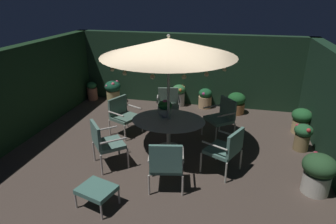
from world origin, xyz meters
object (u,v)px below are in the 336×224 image
object	(u,v)px
patio_chair_east	(105,141)
potted_plant_back_center	(205,98)
patio_umbrella	(169,47)
patio_chair_southwest	(222,115)
patio_dining_table	(168,125)
ottoman_footrest	(97,190)
potted_plant_back_right	(92,91)
patio_chair_north	(168,104)
patio_chair_northeast	(123,113)
potted_plant_front_corner	(113,91)
potted_plant_left_near	(318,172)
patio_chair_southeast	(166,163)
potted_plant_right_far	(236,103)
potted_plant_back_left	(303,136)
potted_plant_right_near	(301,120)
potted_plant_left_far	(179,94)
centerpiece_planter	(165,107)
patio_chair_south	(227,148)

from	to	relation	value
patio_chair_east	potted_plant_back_center	xyz separation A→B (m)	(1.61, 3.75, -0.26)
patio_umbrella	patio_chair_southwest	size ratio (longest dim) A/B	2.82
patio_dining_table	ottoman_footrest	distance (m)	2.25
potted_plant_back_right	patio_chair_southwest	bearing A→B (deg)	-22.17
patio_chair_east	patio_chair_north	bearing A→B (deg)	72.04
patio_chair_northeast	potted_plant_front_corner	size ratio (longest dim) A/B	1.27
potted_plant_left_near	patio_umbrella	bearing A→B (deg)	162.91
patio_chair_southeast	potted_plant_back_right	distance (m)	5.40
ottoman_footrest	potted_plant_back_center	xyz separation A→B (m)	(1.23, 4.92, -0.00)
ottoman_footrest	potted_plant_left_near	distance (m)	3.82
potted_plant_left_near	potted_plant_right_far	distance (m)	3.75
potted_plant_back_left	patio_chair_northeast	bearing A→B (deg)	-178.89
patio_chair_northeast	patio_chair_southwest	world-z (taller)	patio_chair_southwest
potted_plant_right_near	ottoman_footrest	bearing A→B (deg)	-135.58
ottoman_footrest	potted_plant_right_near	distance (m)	5.30
patio_chair_southeast	potted_plant_left_far	distance (m)	4.28
centerpiece_planter	potted_plant_left_near	bearing A→B (deg)	-19.27
patio_chair_southwest	potted_plant_right_near	size ratio (longest dim) A/B	1.51
patio_umbrella	potted_plant_right_far	size ratio (longest dim) A/B	4.38
potted_plant_right_far	potted_plant_front_corner	size ratio (longest dim) A/B	0.87
potted_plant_back_left	potted_plant_back_right	size ratio (longest dim) A/B	1.04
potted_plant_right_far	centerpiece_planter	bearing A→B (deg)	-123.14
potted_plant_front_corner	patio_dining_table	bearing A→B (deg)	-46.66
patio_umbrella	patio_chair_east	world-z (taller)	patio_umbrella
centerpiece_planter	potted_plant_right_near	distance (m)	3.54
patio_chair_east	potted_plant_right_far	size ratio (longest dim) A/B	1.56
patio_chair_south	potted_plant_front_corner	distance (m)	4.93
potted_plant_left_near	patio_chair_southeast	bearing A→B (deg)	-168.40
patio_chair_southwest	potted_plant_front_corner	bearing A→B (deg)	154.82
patio_chair_east	potted_plant_right_near	distance (m)	4.88
potted_plant_left_near	potted_plant_front_corner	world-z (taller)	potted_plant_left_near
patio_dining_table	patio_chair_southeast	xyz separation A→B (m)	(0.29, -1.42, -0.05)
centerpiece_planter	ottoman_footrest	world-z (taller)	centerpiece_planter
patio_dining_table	patio_chair_east	size ratio (longest dim) A/B	1.65
patio_chair_north	potted_plant_right_far	bearing A→B (deg)	33.14
patio_chair_northeast	potted_plant_right_far	distance (m)	3.41
patio_chair_east	potted_plant_left_near	distance (m)	3.99
patio_dining_table	potted_plant_back_left	world-z (taller)	patio_dining_table
patio_chair_northeast	patio_chair_south	xyz separation A→B (m)	(2.61, -1.23, 0.03)
potted_plant_back_left	patio_chair_north	bearing A→B (deg)	167.36
centerpiece_planter	potted_plant_left_far	world-z (taller)	centerpiece_planter
patio_chair_south	patio_chair_southwest	world-z (taller)	patio_chair_southwest
patio_dining_table	potted_plant_back_left	xyz separation A→B (m)	(2.93, 0.67, -0.26)
potted_plant_front_corner	patio_chair_southeast	bearing A→B (deg)	-55.80
patio_chair_southwest	potted_plant_front_corner	size ratio (longest dim) A/B	1.36
potted_plant_right_far	potted_plant_left_far	bearing A→B (deg)	172.38
potted_plant_left_far	centerpiece_planter	bearing A→B (deg)	-85.82
potted_plant_back_center	patio_dining_table	bearing A→B (deg)	-100.30
patio_dining_table	centerpiece_planter	bearing A→B (deg)	126.19
patio_chair_southwest	centerpiece_planter	bearing A→B (deg)	-149.14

